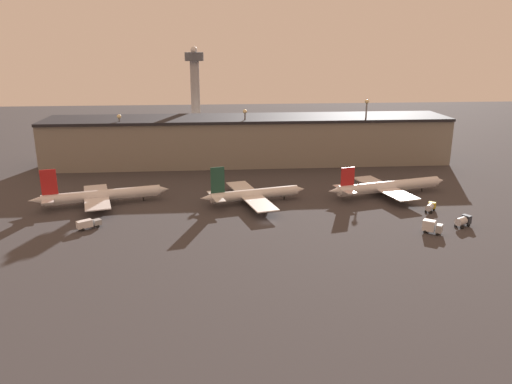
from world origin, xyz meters
name	(u,v)px	position (x,y,z in m)	size (l,w,h in m)	color
ground	(267,223)	(0.00, 0.00, 0.00)	(600.00, 600.00, 0.00)	#383538
terminal_building	(249,140)	(0.00, 78.87, 10.45)	(177.53, 27.12, 20.80)	gray
airplane_0	(101,196)	(-53.96, 22.13, 3.21)	(44.91, 30.34, 13.53)	silver
airplane_1	(253,194)	(-2.68, 19.94, 3.02)	(37.14, 36.33, 13.53)	white
airplane_2	(388,187)	(45.95, 24.58, 3.23)	(47.06, 32.42, 11.62)	silver
service_vehicle_0	(432,226)	(46.14, -12.52, 2.06)	(5.69, 5.08, 3.79)	#9EA3A8
service_vehicle_1	(463,221)	(57.63, -8.15, 1.81)	(5.72, 4.79, 3.22)	#282D38
service_vehicle_2	(88,224)	(-52.95, -0.72, 1.63)	(6.97, 5.57, 2.84)	#9EA3A8
service_vehicle_3	(430,207)	(53.80, 6.03, 1.60)	(4.82, 5.29, 2.71)	gold
lamp_post_0	(121,135)	(-54.85, 70.68, 15.20)	(1.80, 1.80, 23.73)	slate
lamp_post_1	(245,131)	(-2.15, 70.68, 16.05)	(1.80, 1.80, 25.27)	slate
lamp_post_2	(365,125)	(50.64, 70.68, 18.06)	(1.80, 1.80, 28.95)	slate
control_tower	(195,92)	(-24.16, 107.48, 29.13)	(9.00, 9.00, 50.72)	#99999E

